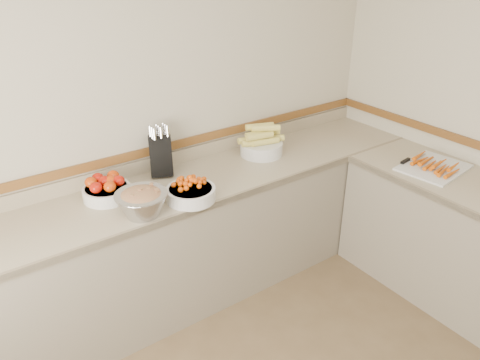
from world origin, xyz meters
TOP-DOWN VIEW (x-y plane):
  - back_wall at (0.00, 2.00)m, footprint 4.00×0.00m
  - counter_back at (0.00, 1.68)m, footprint 4.00×0.65m
  - knife_block at (0.08, 1.90)m, footprint 0.21×0.23m
  - tomato_bowl at (-0.36, 1.79)m, footprint 0.30×0.30m
  - cherry_tomato_bowl at (0.06, 1.47)m, footprint 0.31×0.31m
  - corn_bowl at (0.85, 1.77)m, footprint 0.35×0.32m
  - rhubarb_bowl at (-0.27, 1.47)m, footprint 0.31×0.31m
  - cutting_board at (1.69, 0.86)m, footprint 0.52×0.43m

SIDE VIEW (x-z plane):
  - counter_back at x=0.00m, z-range -0.09..0.99m
  - cutting_board at x=1.69m, z-range 0.89..0.95m
  - cherry_tomato_bowl at x=0.06m, z-range 0.87..1.04m
  - tomato_bowl at x=-0.36m, z-range 0.89..1.04m
  - corn_bowl at x=0.85m, z-range 0.87..1.10m
  - rhubarb_bowl at x=-0.27m, z-range 0.90..1.08m
  - knife_block at x=0.08m, z-range 0.87..1.23m
  - back_wall at x=0.00m, z-range -0.70..3.30m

